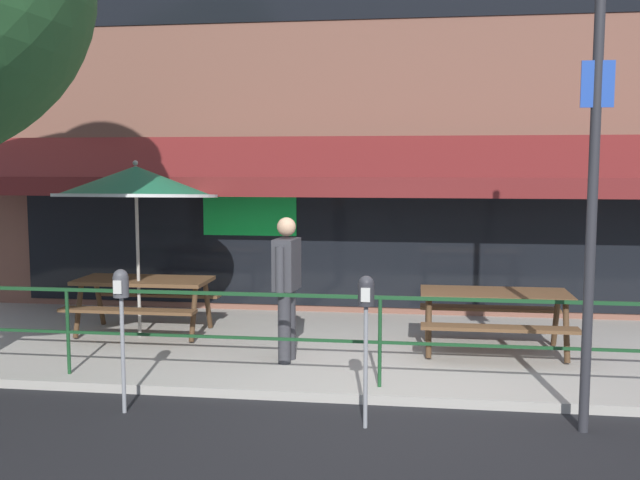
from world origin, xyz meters
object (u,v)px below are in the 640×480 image
at_px(patio_umbrella_left, 136,183).
at_px(pedestrian_walking, 287,281).
at_px(parking_meter_far, 366,305).
at_px(street_sign_pole, 593,188).
at_px(parking_meter_near, 121,297).
at_px(picnic_table_centre, 494,304).
at_px(picnic_table_left, 144,290).

height_order(patio_umbrella_left, pedestrian_walking, patio_umbrella_left).
height_order(parking_meter_far, street_sign_pole, street_sign_pole).
xyz_separation_m(patio_umbrella_left, street_sign_pole, (5.22, -2.49, 0.04)).
bearing_deg(parking_meter_near, street_sign_pole, 1.21).
relative_size(parking_meter_far, street_sign_pole, 0.33).
height_order(parking_meter_near, parking_meter_far, same).
bearing_deg(patio_umbrella_left, pedestrian_walking, -22.59).
bearing_deg(parking_meter_far, street_sign_pole, 5.12).
xyz_separation_m(patio_umbrella_left, parking_meter_near, (0.87, -2.59, -1.03)).
distance_m(parking_meter_near, parking_meter_far, 2.37).
bearing_deg(patio_umbrella_left, street_sign_pole, -25.53).
height_order(patio_umbrella_left, street_sign_pole, street_sign_pole).
height_order(picnic_table_centre, parking_meter_near, parking_meter_near).
xyz_separation_m(picnic_table_centre, parking_meter_far, (-1.41, -2.48, 0.44)).
bearing_deg(pedestrian_walking, street_sign_pole, -27.57).
distance_m(parking_meter_far, street_sign_pole, 2.25).
distance_m(picnic_table_centre, parking_meter_near, 4.49).
distance_m(patio_umbrella_left, street_sign_pole, 5.78).
relative_size(pedestrian_walking, parking_meter_far, 1.20).
height_order(picnic_table_left, pedestrian_walking, pedestrian_walking).
xyz_separation_m(picnic_table_centre, parking_meter_near, (-3.78, -2.39, 0.44)).
bearing_deg(street_sign_pole, picnic_table_centre, 103.84).
height_order(patio_umbrella_left, parking_meter_far, patio_umbrella_left).
bearing_deg(pedestrian_walking, parking_meter_far, -59.06).
relative_size(picnic_table_left, parking_meter_far, 1.27).
distance_m(picnic_table_left, parking_meter_near, 2.93).
distance_m(picnic_table_centre, parking_meter_far, 2.89).
bearing_deg(parking_meter_far, parking_meter_near, 177.94).
distance_m(picnic_table_centre, street_sign_pole, 2.81).
bearing_deg(picnic_table_left, street_sign_pole, -27.11).
bearing_deg(street_sign_pole, patio_umbrella_left, 154.47).
xyz_separation_m(picnic_table_left, patio_umbrella_left, (-0.00, -0.18, 1.47)).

